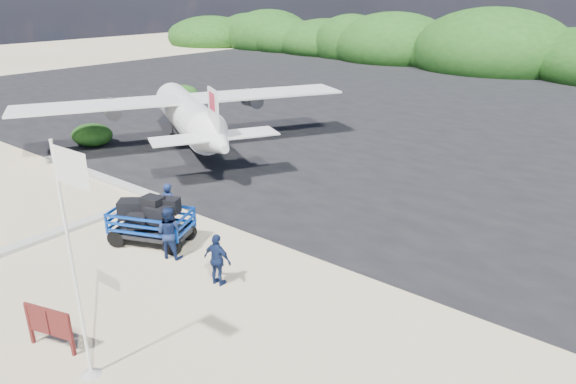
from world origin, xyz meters
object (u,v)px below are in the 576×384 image
(baggage_cart, at_px, (154,243))
(crew_c, at_px, (218,260))
(crew_a, at_px, (169,206))
(flagpole, at_px, (91,374))
(crew_b, at_px, (169,232))
(signboard, at_px, (54,349))

(baggage_cart, bearing_deg, crew_c, -30.58)
(baggage_cart, bearing_deg, crew_a, 88.68)
(baggage_cart, xyz_separation_m, crew_a, (-0.48, 1.19, 0.89))
(flagpole, height_order, crew_c, flagpole)
(baggage_cart, relative_size, crew_b, 1.65)
(baggage_cart, bearing_deg, flagpole, -72.97)
(flagpole, distance_m, signboard, 1.56)
(baggage_cart, xyz_separation_m, flagpole, (4.31, -5.12, 0.00))
(baggage_cart, xyz_separation_m, crew_c, (3.80, -0.50, 0.83))
(crew_a, distance_m, crew_b, 2.30)
(signboard, bearing_deg, flagpole, -14.26)
(signboard, bearing_deg, crew_c, 60.60)
(crew_b, bearing_deg, crew_a, -60.78)
(flagpole, relative_size, crew_a, 3.15)
(baggage_cart, relative_size, signboard, 2.00)
(signboard, bearing_deg, crew_a, 99.96)
(signboard, xyz_separation_m, crew_a, (-3.23, 6.38, 0.89))
(baggage_cart, relative_size, crew_c, 1.78)
(flagpole, xyz_separation_m, crew_c, (-0.52, 4.62, 0.83))
(crew_b, relative_size, crew_c, 1.08)
(crew_b, bearing_deg, crew_c, 153.82)
(crew_a, height_order, crew_c, crew_a)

